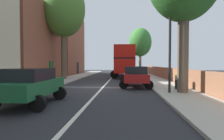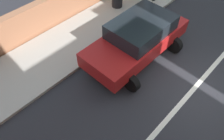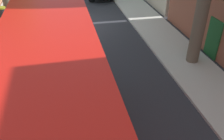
# 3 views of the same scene
# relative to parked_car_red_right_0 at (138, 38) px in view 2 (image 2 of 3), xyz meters

# --- Properties ---
(ground_plane) EXTENTS (84.00, 84.00, 0.00)m
(ground_plane) POSITION_rel_parked_car_red_right_0_xyz_m (-2.50, -0.23, -0.92)
(ground_plane) COLOR #28282D
(road_centre_line) EXTENTS (0.16, 54.00, 0.01)m
(road_centre_line) POSITION_rel_parked_car_red_right_0_xyz_m (-2.50, -0.23, -0.92)
(road_centre_line) COLOR silver
(road_centre_line) RESTS_ON ground
(sidewalk_right) EXTENTS (2.60, 60.00, 0.12)m
(sidewalk_right) POSITION_rel_parked_car_red_right_0_xyz_m (2.40, -0.23, -0.86)
(sidewalk_right) COLOR #B2ADA3
(sidewalk_right) RESTS_ON ground
(boundary_wall_right) EXTENTS (0.36, 54.00, 1.39)m
(boundary_wall_right) POSITION_rel_parked_car_red_right_0_xyz_m (3.95, -0.23, -0.23)
(boundary_wall_right) COLOR #9E6647
(boundary_wall_right) RESTS_ON ground
(parked_car_red_right_0) EXTENTS (2.44, 4.23, 1.61)m
(parked_car_red_right_0) POSITION_rel_parked_car_red_right_0_xyz_m (0.00, 0.00, 0.00)
(parked_car_red_right_0) COLOR #AD1919
(parked_car_red_right_0) RESTS_ON ground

